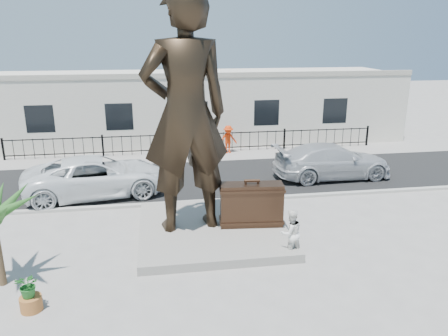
{
  "coord_description": "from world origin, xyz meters",
  "views": [
    {
      "loc": [
        -2.32,
        -12.8,
        6.92
      ],
      "look_at": [
        0.0,
        2.0,
        2.3
      ],
      "focal_mm": 35.0,
      "sensor_mm": 36.0,
      "label": 1
    }
  ],
  "objects_px": {
    "statue": "(185,114)",
    "car_white": "(97,176)",
    "tourist": "(291,233)",
    "suitcase": "(251,204)"
  },
  "relations": [
    {
      "from": "suitcase",
      "to": "car_white",
      "type": "xyz_separation_m",
      "value": [
        -5.93,
        4.81,
        -0.2
      ]
    },
    {
      "from": "statue",
      "to": "tourist",
      "type": "height_order",
      "value": "statue"
    },
    {
      "from": "statue",
      "to": "tourist",
      "type": "relative_size",
      "value": 5.13
    },
    {
      "from": "statue",
      "to": "car_white",
      "type": "height_order",
      "value": "statue"
    },
    {
      "from": "statue",
      "to": "suitcase",
      "type": "xyz_separation_m",
      "value": [
        2.26,
        -0.24,
        -3.29
      ]
    },
    {
      "from": "suitcase",
      "to": "tourist",
      "type": "distance_m",
      "value": 2.11
    },
    {
      "from": "statue",
      "to": "car_white",
      "type": "relative_size",
      "value": 1.3
    },
    {
      "from": "car_white",
      "to": "tourist",
      "type": "bearing_deg",
      "value": -144.28
    },
    {
      "from": "statue",
      "to": "car_white",
      "type": "bearing_deg",
      "value": -61.09
    },
    {
      "from": "car_white",
      "to": "statue",
      "type": "bearing_deg",
      "value": -150.98
    }
  ]
}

